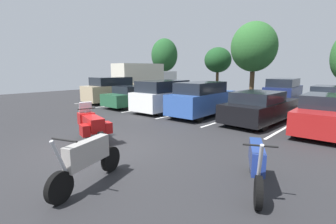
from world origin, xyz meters
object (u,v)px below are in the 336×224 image
Objects in this scene: car_green at (136,96)px; car_blue at (202,99)px; car_far_navy at (283,91)px; car_far_silver at (328,97)px; motorcycle_second at (256,163)px; box_truck at (144,78)px; motorcycle_touring at (92,125)px; car_red at (327,114)px; car_white at (166,96)px; motorcycle_third at (87,160)px; car_tan at (113,90)px; car_black at (260,107)px.

car_blue reaches higher than car_green.
car_far_silver is at bearing -2.66° from car_far_navy.
box_truck is (-16.59, 12.16, 1.02)m from motorcycle_second.
motorcycle_touring is 0.45× the size of car_red.
car_far_silver is 15.79m from box_truck.
box_truck reaches higher than motorcycle_second.
car_far_navy reaches higher than car_white.
motorcycle_third is at bearing -57.70° from car_white.
car_tan reaches higher than car_blue.
motorcycle_second is at bearing 5.53° from motorcycle_touring.
car_tan is 6.53m from box_truck.
motorcycle_touring is 1.03× the size of motorcycle_third.
car_blue is 0.93× the size of car_red.
car_tan is at bearing -178.41° from car_black.
car_blue is at bearing -28.36° from box_truck.
car_far_navy is (10.02, 7.77, -0.00)m from car_tan.
car_far_silver is (2.79, -0.13, -0.22)m from car_far_navy.
car_white reaches higher than motorcycle_third.
motorcycle_second is 6.67m from car_red.
car_black reaches higher than car_far_silver.
car_tan is 11.24m from car_black.
car_far_silver is at bearing 98.95° from car_red.
car_white is (-8.06, 6.03, 0.35)m from motorcycle_second.
car_far_silver reaches higher than car_green.
motorcycle_touring is 9.22m from car_red.
car_far_silver is (7.14, 7.93, -0.20)m from car_white.
car_tan reaches higher than car_red.
car_far_navy is (-1.22, 7.46, 0.21)m from car_black.
car_black is 1.05× the size of car_far_silver.
motorcycle_third is 0.47× the size of car_blue.
motorcycle_touring is 0.33× the size of box_truck.
motorcycle_third is at bearing -91.90° from car_black.
car_tan reaches higher than car_green.
car_far_navy is at bearing 104.80° from motorcycle_second.
car_red is at bearing 71.40° from motorcycle_third.
car_blue is (2.51, 0.18, -0.00)m from car_white.
car_green is at bearing -131.58° from car_far_navy.
car_blue reaches higher than car_black.
car_tan is 5.68m from car_white.
car_blue is (-5.55, 6.20, 0.35)m from motorcycle_second.
car_tan is at bearing -142.20° from car_far_navy.
motorcycle_second is 14.57m from car_far_navy.
motorcycle_second is 15.12m from car_tan.
car_white is at bearing -131.99° from car_far_silver.
car_black is at bearing -179.34° from car_red.
car_far_navy reaches higher than car_black.
car_blue is at bearing -103.08° from car_far_navy.
motorcycle_third is 16.37m from car_far_silver.
car_far_navy reaches higher than motorcycle_second.
car_blue is 0.93× the size of car_black.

